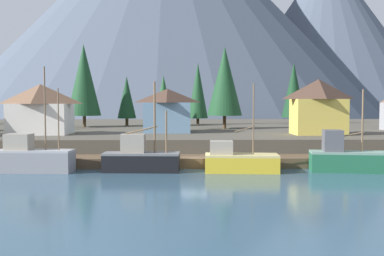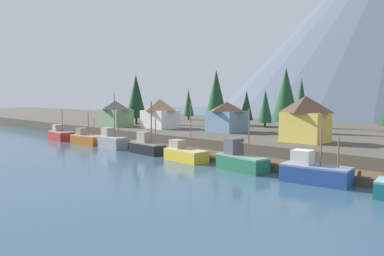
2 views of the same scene
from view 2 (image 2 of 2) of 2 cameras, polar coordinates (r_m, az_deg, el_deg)
name	(u,v)px [view 2 (image 2 of 2)]	position (r m, az deg, el deg)	size (l,w,h in m)	color
ground_plane	(251,147)	(73.82, 8.90, -2.87)	(400.00, 400.00, 1.00)	#335166
dock	(184,152)	(60.18, -1.26, -3.56)	(80.00, 4.00, 1.60)	brown
shoreline_bank	(285,134)	(83.57, 13.76, -0.86)	(400.00, 56.00, 2.50)	#4C473D
fishing_boat_red	(61,135)	(85.59, -19.08, -0.93)	(7.34, 3.73, 6.35)	maroon
fishing_boat_orange	(87,139)	(76.33, -15.55, -1.59)	(7.38, 3.56, 6.24)	#CC6B1E
fishing_boat_grey	(111,141)	(69.68, -12.01, -1.85)	(7.26, 2.86, 9.78)	gray
fishing_boat_black	(146,146)	(61.64, -6.85, -2.74)	(7.21, 2.70, 8.42)	black
fishing_boat_yellow	(185,154)	(54.54, -1.08, -3.88)	(6.97, 3.30, 8.24)	gold
fishing_boat_green	(241,160)	(47.80, 7.31, -4.80)	(7.39, 3.50, 7.69)	#1E5B3D
fishing_boat_blue	(314,172)	(42.51, 17.84, -6.31)	(7.38, 3.62, 5.97)	navy
house_blue	(227,117)	(72.31, 5.25, 1.73)	(6.26, 6.06, 5.72)	#6689A8
house_white	(160,113)	(80.87, -4.84, 2.22)	(7.46, 5.47, 6.19)	silver
house_yellow	(305,119)	(58.04, 16.65, 1.37)	(6.42, 4.78, 6.79)	gold
house_green	(115,113)	(88.27, -11.43, 2.21)	(8.13, 4.89, 5.80)	#6B8E66
conifer_near_left	(265,106)	(84.44, 10.93, 3.24)	(3.28, 3.28, 8.26)	#4C3823
conifer_near_right	(188,103)	(110.15, -0.53, 3.81)	(3.17, 3.17, 8.77)	#4C3823
conifer_mid_right	(136,96)	(95.34, -8.40, 4.76)	(5.05, 5.05, 12.18)	#4C3823
conifer_back_left	(301,100)	(85.78, 16.07, 4.04)	(3.50, 3.50, 10.76)	#4C3823
conifer_centre	(246,105)	(89.18, 8.17, 3.41)	(3.10, 3.10, 8.21)	#4C3823
conifer_far_left	(286,95)	(73.37, 13.88, 4.87)	(5.16, 5.16, 12.10)	#4C3823
conifer_far_right	(216,94)	(90.38, 3.64, 5.18)	(5.24, 5.24, 13.03)	#4C3823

